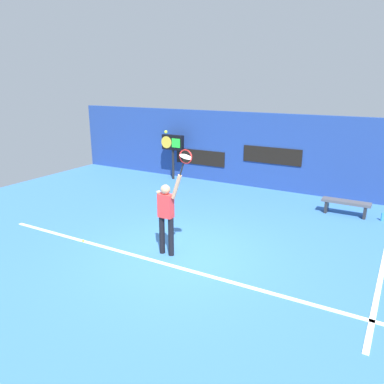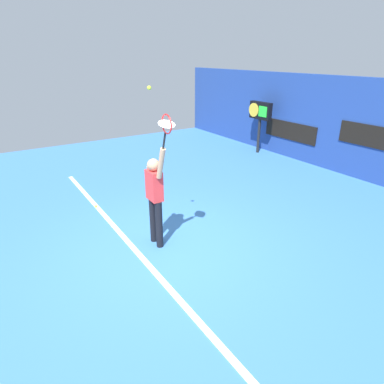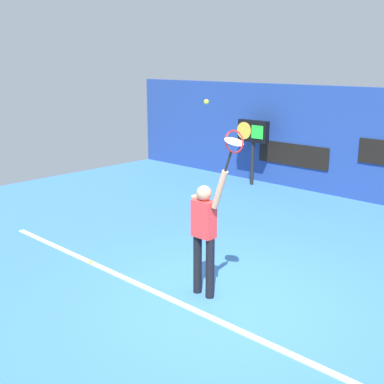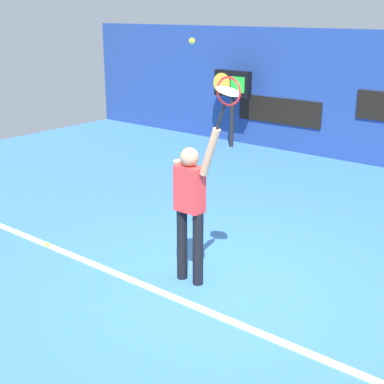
{
  "view_description": "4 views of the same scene",
  "coord_description": "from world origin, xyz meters",
  "px_view_note": "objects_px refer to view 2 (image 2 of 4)",
  "views": [
    {
      "loc": [
        4.31,
        -6.91,
        3.93
      ],
      "look_at": [
        0.09,
        0.44,
        1.44
      ],
      "focal_mm": 35.63,
      "sensor_mm": 36.0,
      "label": 1
    },
    {
      "loc": [
        4.69,
        -2.5,
        3.36
      ],
      "look_at": [
        -0.05,
        0.55,
        1.01
      ],
      "focal_mm": 30.93,
      "sensor_mm": 36.0,
      "label": 2
    },
    {
      "loc": [
        4.36,
        -5.21,
        3.41
      ],
      "look_at": [
        -0.64,
        0.02,
        1.51
      ],
      "focal_mm": 46.91,
      "sensor_mm": 36.0,
      "label": 3
    },
    {
      "loc": [
        3.66,
        -4.88,
        3.21
      ],
      "look_at": [
        -0.64,
        0.37,
        0.97
      ],
      "focal_mm": 52.14,
      "sensor_mm": 36.0,
      "label": 4
    }
  ],
  "objects_px": {
    "tennis_player": "(155,195)",
    "scoreboard_clock": "(260,113)",
    "tennis_racket": "(166,126)",
    "spare_ball": "(96,206)",
    "tennis_ball": "(149,88)"
  },
  "relations": [
    {
      "from": "tennis_player",
      "to": "tennis_racket",
      "type": "xyz_separation_m",
      "value": [
        0.51,
        -0.0,
        1.34
      ]
    },
    {
      "from": "tennis_ball",
      "to": "tennis_player",
      "type": "bearing_deg",
      "value": 144.54
    },
    {
      "from": "tennis_player",
      "to": "spare_ball",
      "type": "bearing_deg",
      "value": -167.51
    },
    {
      "from": "tennis_player",
      "to": "tennis_ball",
      "type": "height_order",
      "value": "tennis_ball"
    },
    {
      "from": "tennis_racket",
      "to": "tennis_ball",
      "type": "xyz_separation_m",
      "value": [
        -0.45,
        -0.04,
        0.53
      ]
    },
    {
      "from": "tennis_racket",
      "to": "scoreboard_clock",
      "type": "relative_size",
      "value": 0.34
    },
    {
      "from": "tennis_ball",
      "to": "spare_ball",
      "type": "bearing_deg",
      "value": -168.92
    },
    {
      "from": "tennis_player",
      "to": "spare_ball",
      "type": "distance_m",
      "value": 2.47
    },
    {
      "from": "tennis_ball",
      "to": "scoreboard_clock",
      "type": "bearing_deg",
      "value": 121.69
    },
    {
      "from": "tennis_racket",
      "to": "spare_ball",
      "type": "xyz_separation_m",
      "value": [
        -2.73,
        -0.49,
        -2.31
      ]
    },
    {
      "from": "tennis_ball",
      "to": "scoreboard_clock",
      "type": "relative_size",
      "value": 0.04
    },
    {
      "from": "scoreboard_clock",
      "to": "spare_ball",
      "type": "relative_size",
      "value": 26.83
    },
    {
      "from": "tennis_ball",
      "to": "spare_ball",
      "type": "xyz_separation_m",
      "value": [
        -2.28,
        -0.45,
        -2.84
      ]
    },
    {
      "from": "spare_ball",
      "to": "scoreboard_clock",
      "type": "bearing_deg",
      "value": 102.84
    },
    {
      "from": "tennis_player",
      "to": "scoreboard_clock",
      "type": "relative_size",
      "value": 1.08
    }
  ]
}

